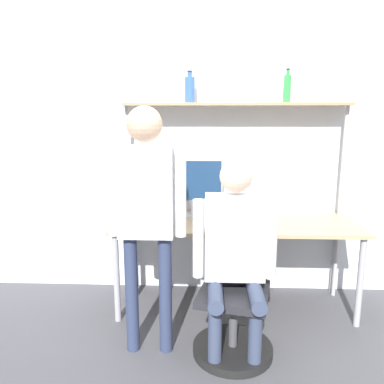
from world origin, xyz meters
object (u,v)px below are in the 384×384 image
(person_seated, at_px, (235,244))
(bottle_green, at_px, (287,88))
(person_standing, at_px, (146,201))
(bottle_blue, at_px, (190,89))
(laptop, at_px, (222,219))
(cell_phone, at_px, (258,229))
(office_chair, at_px, (234,313))
(monitor, at_px, (194,185))

(person_seated, distance_m, bottle_green, 1.50)
(bottle_green, bearing_deg, person_standing, -139.73)
(person_standing, xyz_separation_m, bottle_blue, (0.24, 0.91, 0.78))
(person_standing, distance_m, bottle_blue, 1.22)
(laptop, xyz_separation_m, bottle_blue, (-0.28, 0.39, 1.04))
(cell_phone, xyz_separation_m, office_chair, (-0.20, -0.43, -0.49))
(person_standing, height_order, bottle_blue, bottle_blue)
(bottle_blue, bearing_deg, person_standing, -105.10)
(monitor, distance_m, cell_phone, 0.72)
(office_chair, height_order, person_standing, person_standing)
(office_chair, distance_m, person_seated, 0.53)
(office_chair, bearing_deg, laptop, 98.62)
(person_standing, bearing_deg, cell_phone, 29.37)
(monitor, height_order, laptop, monitor)
(person_standing, bearing_deg, laptop, 44.51)
(office_chair, relative_size, bottle_blue, 3.46)
(person_seated, bearing_deg, cell_phone, 65.86)
(laptop, height_order, office_chair, laptop)
(monitor, xyz_separation_m, person_standing, (-0.28, -0.87, 0.05))
(monitor, bearing_deg, person_standing, -108.04)
(bottle_green, bearing_deg, office_chair, -118.14)
(laptop, bearing_deg, person_standing, -135.49)
(cell_phone, height_order, person_standing, person_standing)
(person_standing, bearing_deg, bottle_green, 40.27)
(person_seated, height_order, bottle_blue, bottle_blue)
(cell_phone, relative_size, bottle_green, 0.54)
(person_standing, xyz_separation_m, bottle_green, (1.07, 0.91, 0.78))
(monitor, bearing_deg, bottle_green, 2.81)
(person_seated, relative_size, person_standing, 0.80)
(monitor, bearing_deg, laptop, -55.80)
(person_seated, relative_size, bottle_blue, 5.13)
(bottle_green, bearing_deg, laptop, -144.35)
(laptop, height_order, cell_phone, laptop)
(cell_phone, distance_m, person_standing, 0.97)
(bottle_blue, bearing_deg, bottle_green, 0.00)
(laptop, height_order, person_standing, person_standing)
(monitor, xyz_separation_m, person_seated, (0.31, -0.89, -0.24))
(laptop, xyz_separation_m, person_standing, (-0.52, -0.51, 0.26))
(monitor, relative_size, office_chair, 0.55)
(laptop, relative_size, person_standing, 0.17)
(cell_phone, height_order, bottle_blue, bottle_blue)
(monitor, relative_size, bottle_green, 1.81)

